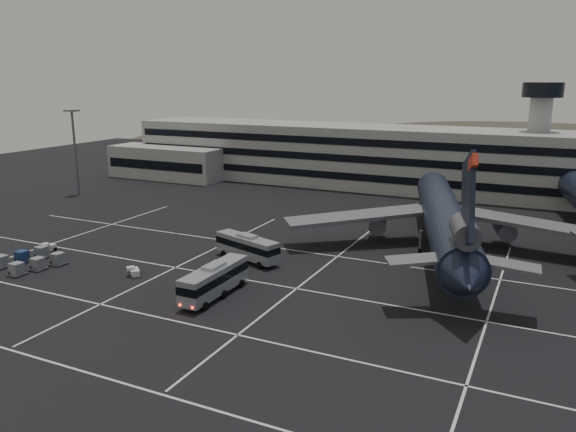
% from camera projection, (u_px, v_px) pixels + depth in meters
% --- Properties ---
extents(ground, '(260.00, 260.00, 0.00)m').
position_uv_depth(ground, '(195.00, 284.00, 69.59)').
color(ground, black).
rests_on(ground, ground).
extents(lane_markings, '(90.00, 55.62, 0.01)m').
position_uv_depth(lane_markings, '(205.00, 283.00, 69.83)').
color(lane_markings, silver).
rests_on(lane_markings, ground).
extents(terminal, '(125.00, 26.00, 24.00)m').
position_uv_depth(terminal, '(359.00, 157.00, 131.45)').
color(terminal, gray).
rests_on(terminal, ground).
extents(hills, '(352.00, 180.00, 44.00)m').
position_uv_depth(hills, '(493.00, 177.00, 213.77)').
color(hills, '#38332B').
rests_on(hills, ground).
extents(lightpole_left, '(2.40, 2.40, 18.28)m').
position_uv_depth(lightpole_left, '(74.00, 140.00, 120.48)').
color(lightpole_left, slate).
rests_on(lightpole_left, ground).
extents(trijet_main, '(45.79, 56.83, 18.08)m').
position_uv_depth(trijet_main, '(444.00, 218.00, 80.57)').
color(trijet_main, black).
rests_on(trijet_main, ground).
extents(bus_near, '(2.92, 11.29, 3.97)m').
position_uv_depth(bus_near, '(214.00, 279.00, 65.11)').
color(bus_near, gray).
rests_on(bus_near, ground).
extents(bus_far, '(10.89, 5.69, 3.76)m').
position_uv_depth(bus_far, '(247.00, 246.00, 78.11)').
color(bus_far, gray).
rests_on(bus_far, ground).
extents(tug_a, '(1.85, 2.45, 1.41)m').
position_uv_depth(tug_a, '(47.00, 248.00, 82.31)').
color(tug_a, silver).
rests_on(tug_a, ground).
extents(tug_b, '(2.24, 2.16, 1.26)m').
position_uv_depth(tug_b, '(135.00, 272.00, 72.33)').
color(tug_b, silver).
rests_on(tug_b, ground).
extents(uld_cluster, '(8.19, 9.03, 1.72)m').
position_uv_depth(uld_cluster, '(30.00, 260.00, 75.91)').
color(uld_cluster, '#2D2D30').
rests_on(uld_cluster, ground).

